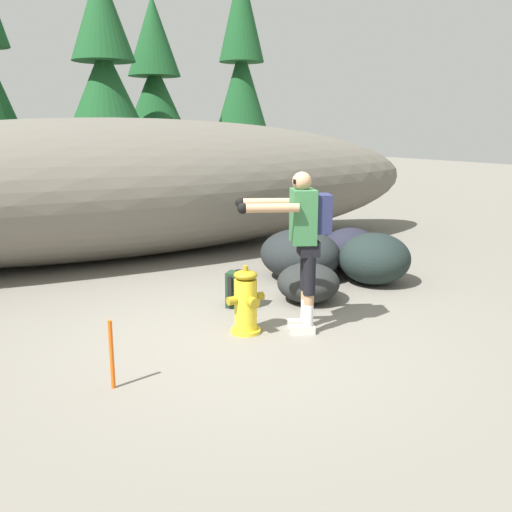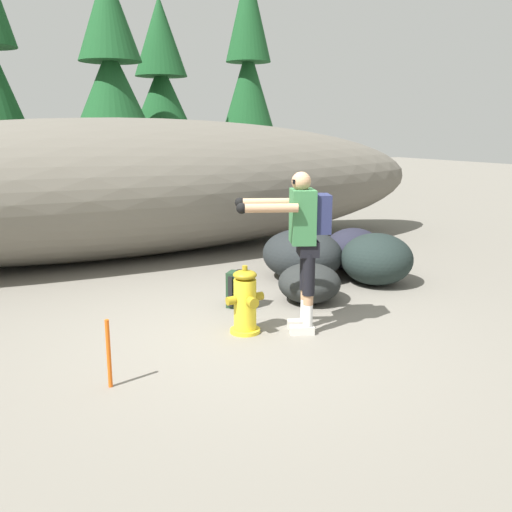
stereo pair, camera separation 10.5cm
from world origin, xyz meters
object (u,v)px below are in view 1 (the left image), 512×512
Objects in this scene: fire_hydrant at (246,302)px; utility_worker at (303,232)px; boulder_small at (308,283)px; boulder_outlier at (350,249)px; spare_backpack at (240,290)px; boulder_mid at (374,259)px; survey_stake at (112,355)px; boulder_large at (300,254)px.

utility_worker is (0.55, -0.25, 0.75)m from fire_hydrant.
boulder_small is 1.84m from boulder_outlier.
spare_backpack is 2.16m from boulder_mid.
boulder_mid is at bearing 18.17° from fire_hydrant.
fire_hydrant is at bearing -156.37° from spare_backpack.
boulder_mid is 0.84m from boulder_outlier.
utility_worker is 2.33m from survey_stake.
spare_backpack is at bearing 165.99° from boulder_small.
boulder_mid is (2.16, 0.01, 0.14)m from spare_backpack.
boulder_large is at bearing 135.98° from boulder_mid.
boulder_small is at bearing 25.94° from fire_hydrant.
fire_hydrant is at bearing 0.36° from utility_worker.
fire_hydrant is 1.37m from boulder_small.
boulder_small is 0.84× the size of boulder_outlier.
survey_stake is (-3.38, -2.17, -0.06)m from boulder_large.
spare_backpack is 0.78× the size of survey_stake.
boulder_large is 1.06m from boulder_mid.
utility_worker reaches higher than boulder_outlier.
spare_backpack is 0.55× the size of boulder_small.
utility_worker is at bearing -122.71° from spare_backpack.
boulder_mid is at bearing 19.11° from survey_stake.
boulder_large is 1.41× the size of boulder_small.
boulder_outlier is 1.69× the size of survey_stake.
boulder_large is (1.40, 0.75, 0.15)m from spare_backpack.
boulder_large is 2.01× the size of survey_stake.
boulder_large is 1.10m from boulder_small.
survey_stake reaches higher than spare_backpack.
fire_hydrant is 1.23× the size of survey_stake.
fire_hydrant is 0.73× the size of boulder_outlier.
fire_hydrant reaches higher than boulder_outlier.
fire_hydrant is at bearing -138.41° from boulder_large.
boulder_mid is 0.99× the size of boulder_outlier.
boulder_outlier is at bearing -114.19° from utility_worker.
fire_hydrant is 0.86× the size of boulder_small.
fire_hydrant is at bearing 20.55° from survey_stake.
utility_worker reaches higher than boulder_large.
survey_stake is at bearing -159.45° from fire_hydrant.
boulder_small is (-1.29, -0.23, -0.12)m from boulder_mid.
boulder_mid reaches higher than spare_backpack.
boulder_small is at bearing -103.74° from utility_worker.
survey_stake is (-4.14, -1.43, -0.06)m from boulder_mid.
boulder_small is (0.69, 0.85, -0.85)m from utility_worker.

